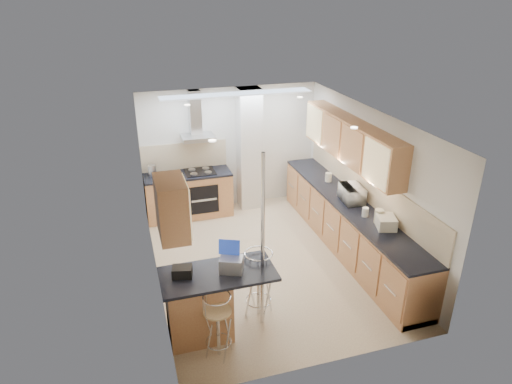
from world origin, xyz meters
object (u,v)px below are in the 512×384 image
object	(u,v)px
bar_stool_end	(259,284)
bread_bin	(386,222)
bar_stool_near	(218,326)
microwave	(352,194)
laptop	(231,264)

from	to	relation	value
bar_stool_end	bread_bin	distance (m)	2.18
bar_stool_end	bar_stool_near	bearing A→B (deg)	150.59
microwave	bread_bin	world-z (taller)	microwave
microwave	laptop	xyz separation A→B (m)	(-2.49, -1.48, -0.02)
laptop	bar_stool_end	bearing A→B (deg)	50.01
microwave	bar_stool_near	size ratio (longest dim) A/B	0.55
bar_stool_end	laptop	bearing A→B (deg)	136.45
bar_stool_near	bar_stool_end	world-z (taller)	bar_stool_end
microwave	bar_stool_end	distance (m)	2.48
microwave	bar_stool_end	size ratio (longest dim) A/B	0.49
laptop	bread_bin	xyz separation A→B (m)	(2.54, 0.49, -0.03)
bar_stool_near	bar_stool_end	distance (m)	0.94
bread_bin	laptop	bearing A→B (deg)	-151.32
bar_stool_near	bread_bin	bearing A→B (deg)	31.94
microwave	laptop	distance (m)	2.89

